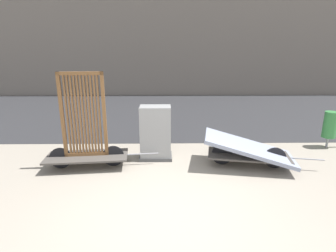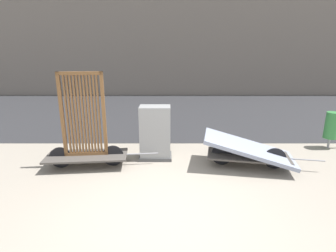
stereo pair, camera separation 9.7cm
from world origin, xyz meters
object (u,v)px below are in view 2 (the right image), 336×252
at_px(bike_cart_with_bedframe, 86,137).
at_px(utility_cabinet, 156,134).
at_px(bike_cart_with_mattress, 249,151).
at_px(trash_bin, 333,126).

relative_size(bike_cart_with_bedframe, utility_cabinet, 1.94).
bearing_deg(bike_cart_with_mattress, utility_cabinet, 177.56).
relative_size(bike_cart_with_bedframe, trash_bin, 2.54).
height_order(bike_cart_with_bedframe, trash_bin, bike_cart_with_bedframe).
bearing_deg(bike_cart_with_mattress, trash_bin, 35.84).
height_order(bike_cart_with_bedframe, utility_cabinet, bike_cart_with_bedframe).
distance_m(bike_cart_with_mattress, utility_cabinet, 2.16).
distance_m(utility_cabinet, trash_bin, 4.66).
bearing_deg(trash_bin, utility_cabinet, -171.52).
distance_m(bike_cart_with_bedframe, utility_cabinet, 1.58).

